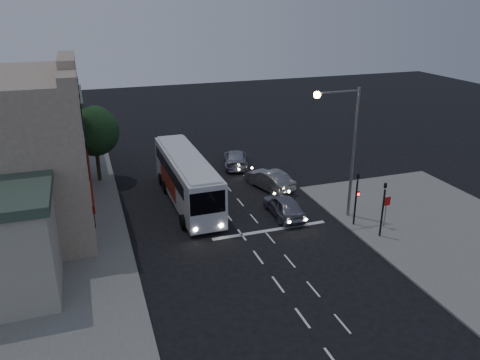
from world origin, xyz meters
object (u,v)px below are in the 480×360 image
object	(u,v)px
streetlight	(346,139)
regulatory_sign	(386,207)
traffic_signal_main	(357,193)
car_sedan_a	(269,179)
car_sedan_b	(236,158)
street_tree	(94,129)
tour_bus	(187,178)
traffic_signal_side	(383,203)
car_suv	(284,206)

from	to	relation	value
streetlight	regulatory_sign	bearing A→B (deg)	-51.25
streetlight	traffic_signal_main	bearing A→B (deg)	-79.80
car_sedan_a	regulatory_sign	xyz separation A→B (m)	(4.60, -9.09, 0.81)
streetlight	car_sedan_b	bearing A→B (deg)	105.25
street_tree	streetlight	bearing A→B (deg)	-39.51
tour_bus	street_tree	bearing A→B (deg)	131.33
tour_bus	regulatory_sign	world-z (taller)	tour_bus
streetlight	street_tree	bearing A→B (deg)	140.49
street_tree	regulatory_sign	bearing A→B (deg)	-41.08
car_sedan_a	traffic_signal_main	xyz separation A→B (m)	(2.90, -8.08, 1.63)
traffic_signal_side	streetlight	distance (m)	4.84
regulatory_sign	traffic_signal_side	bearing A→B (deg)	-136.08
streetlight	tour_bus	bearing A→B (deg)	147.25
tour_bus	street_tree	xyz separation A→B (m)	(-6.05, 6.72, 2.50)
car_suv	street_tree	world-z (taller)	street_tree
car_sedan_b	street_tree	size ratio (longest dim) A/B	0.82
car_sedan_a	traffic_signal_side	xyz separation A→B (m)	(3.60, -10.06, 1.63)
car_sedan_a	traffic_signal_main	size ratio (longest dim) A/B	1.17
car_sedan_b	traffic_signal_side	distance (m)	16.82
car_sedan_a	streetlight	distance (m)	8.70
streetlight	street_tree	size ratio (longest dim) A/B	1.45
car_suv	car_sedan_a	world-z (taller)	car_sedan_a
tour_bus	streetlight	world-z (taller)	streetlight
traffic_signal_side	streetlight	size ratio (longest dim) A/B	0.46
car_sedan_a	car_sedan_b	bearing A→B (deg)	-98.57
car_suv	tour_bus	bearing A→B (deg)	-35.77
traffic_signal_side	tour_bus	bearing A→B (deg)	137.71
tour_bus	traffic_signal_side	xyz separation A→B (m)	(10.45, -9.51, 0.43)
car_sedan_a	street_tree	xyz separation A→B (m)	(-12.90, 6.17, 3.71)
traffic_signal_side	regulatory_sign	size ratio (longest dim) A/B	1.86
tour_bus	car_suv	xyz separation A→B (m)	(5.92, -4.51, -1.23)
tour_bus	car_sedan_a	world-z (taller)	tour_bus
tour_bus	traffic_signal_side	world-z (taller)	traffic_signal_side
car_suv	traffic_signal_main	xyz separation A→B (m)	(3.84, -3.02, 1.65)
tour_bus	streetlight	bearing A→B (deg)	-33.45
car_sedan_b	regulatory_sign	distance (m)	16.15
traffic_signal_main	tour_bus	bearing A→B (deg)	142.33
traffic_signal_side	regulatory_sign	distance (m)	1.61
car_sedan_b	traffic_signal_main	world-z (taller)	traffic_signal_main
traffic_signal_main	traffic_signal_side	bearing A→B (deg)	-70.51
regulatory_sign	streetlight	world-z (taller)	streetlight
car_suv	traffic_signal_side	size ratio (longest dim) A/B	1.10
tour_bus	car_sedan_a	distance (m)	6.98
regulatory_sign	street_tree	xyz separation A→B (m)	(-17.51, 15.26, 2.90)
car_sedan_b	traffic_signal_main	size ratio (longest dim) A/B	1.23
street_tree	car_sedan_a	bearing A→B (deg)	-25.54
car_sedan_a	traffic_signal_side	bearing A→B (deg)	93.40
car_sedan_b	traffic_signal_side	bearing A→B (deg)	121.79
tour_bus	street_tree	distance (m)	9.38
traffic_signal_main	regulatory_sign	world-z (taller)	traffic_signal_main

